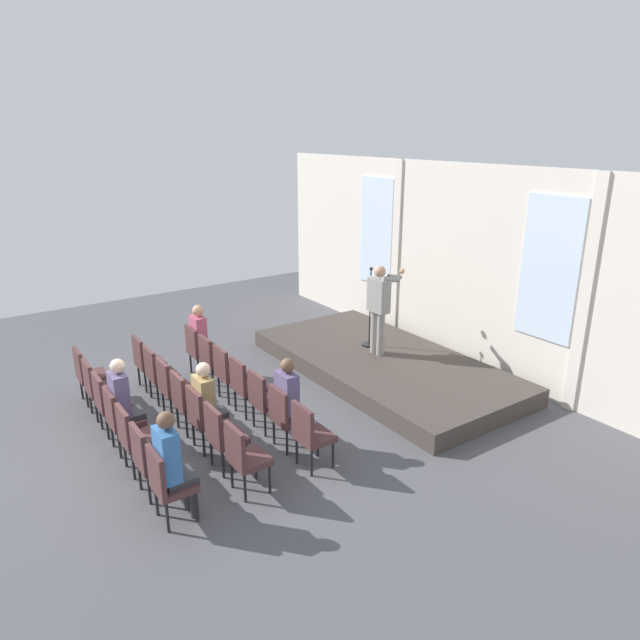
{
  "coord_description": "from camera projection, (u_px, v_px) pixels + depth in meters",
  "views": [
    {
      "loc": [
        7.35,
        -2.18,
        4.28
      ],
      "look_at": [
        -0.06,
        2.89,
        1.28
      ],
      "focal_mm": 31.88,
      "sensor_mm": 36.0,
      "label": 1
    }
  ],
  "objects": [
    {
      "name": "chair_r2_c2",
      "position": [
        108.0,
        400.0,
        8.32
      ],
      "size": [
        0.46,
        0.44,
        0.94
      ],
      "color": "black",
      "rests_on": "ground"
    },
    {
      "name": "chair_r1_c3",
      "position": [
        186.0,
        399.0,
        8.36
      ],
      "size": [
        0.46,
        0.44,
        0.94
      ],
      "color": "black",
      "rests_on": "ground"
    },
    {
      "name": "chair_r0_c5",
      "position": [
        285.0,
        414.0,
        7.91
      ],
      "size": [
        0.46,
        0.44,
        0.94
      ],
      "color": "black",
      "rests_on": "ground"
    },
    {
      "name": "mic_stand",
      "position": [
        369.0,
        329.0,
        10.92
      ],
      "size": [
        0.28,
        0.28,
        1.55
      ],
      "color": "black",
      "rests_on": "stage_platform"
    },
    {
      "name": "chair_r0_c4",
      "position": [
        264.0,
        397.0,
        8.39
      ],
      "size": [
        0.46,
        0.44,
        0.94
      ],
      "color": "black",
      "rests_on": "ground"
    },
    {
      "name": "chair_r2_c3",
      "position": [
        120.0,
        416.0,
        7.84
      ],
      "size": [
        0.46,
        0.44,
        0.94
      ],
      "color": "black",
      "rests_on": "ground"
    },
    {
      "name": "ground_plane",
      "position": [
        159.0,
        440.0,
        8.28
      ],
      "size": [
        15.28,
        15.28,
        0.0
      ],
      "primitive_type": "plane",
      "color": "#4C4C51"
    },
    {
      "name": "chair_r2_c1",
      "position": [
        97.0,
        385.0,
        8.8
      ],
      "size": [
        0.46,
        0.44,
        0.94
      ],
      "color": "black",
      "rests_on": "ground"
    },
    {
      "name": "chair_r2_c4",
      "position": [
        134.0,
        435.0,
        7.36
      ],
      "size": [
        0.46,
        0.44,
        0.94
      ],
      "color": "black",
      "rests_on": "ground"
    },
    {
      "name": "chair_r0_c2",
      "position": [
        228.0,
        370.0,
        9.35
      ],
      "size": [
        0.46,
        0.44,
        0.94
      ],
      "color": "black",
      "rests_on": "ground"
    },
    {
      "name": "audience_r0_c0",
      "position": [
        201.0,
        336.0,
        10.29
      ],
      "size": [
        0.36,
        0.39,
        1.34
      ],
      "color": "#2D2D33",
      "rests_on": "ground"
    },
    {
      "name": "audience_r0_c5",
      "position": [
        290.0,
        398.0,
        7.89
      ],
      "size": [
        0.36,
        0.39,
        1.35
      ],
      "color": "#2D2D33",
      "rests_on": "ground"
    },
    {
      "name": "chair_r2_c5",
      "position": [
        149.0,
        456.0,
        6.88
      ],
      "size": [
        0.46,
        0.44,
        0.94
      ],
      "color": "black",
      "rests_on": "ground"
    },
    {
      "name": "chair_r0_c6",
      "position": [
        310.0,
        432.0,
        7.43
      ],
      "size": [
        0.46,
        0.44,
        0.94
      ],
      "color": "black",
      "rests_on": "ground"
    },
    {
      "name": "chair_r2_c0",
      "position": [
        87.0,
        372.0,
        9.28
      ],
      "size": [
        0.46,
        0.44,
        0.94
      ],
      "color": "black",
      "rests_on": "ground"
    },
    {
      "name": "chair_r1_c5",
      "position": [
        222.0,
        433.0,
        7.39
      ],
      "size": [
        0.46,
        0.44,
        0.94
      ],
      "color": "black",
      "rests_on": "ground"
    },
    {
      "name": "speaker",
      "position": [
        379.0,
        303.0,
        10.32
      ],
      "size": [
        0.51,
        0.69,
        1.68
      ],
      "color": "gray",
      "rests_on": "stage_platform"
    },
    {
      "name": "audience_r2_c6",
      "position": [
        172.0,
        461.0,
        6.37
      ],
      "size": [
        0.36,
        0.39,
        1.38
      ],
      "color": "#2D2D33",
      "rests_on": "ground"
    },
    {
      "name": "rear_partition",
      "position": [
        451.0,
        263.0,
        10.81
      ],
      "size": [
        10.7,
        0.14,
        3.74
      ],
      "color": "silver",
      "rests_on": "ground"
    },
    {
      "name": "chair_r0_c1",
      "position": [
        212.0,
        358.0,
        9.83
      ],
      "size": [
        0.46,
        0.44,
        0.94
      ],
      "color": "black",
      "rests_on": "ground"
    },
    {
      "name": "chair_r1_c6",
      "position": [
        244.0,
        455.0,
        6.91
      ],
      "size": [
        0.46,
        0.44,
        0.94
      ],
      "color": "black",
      "rests_on": "ground"
    },
    {
      "name": "chair_r0_c0",
      "position": [
        198.0,
        348.0,
        10.31
      ],
      "size": [
        0.46,
        0.44,
        0.94
      ],
      "color": "black",
      "rests_on": "ground"
    },
    {
      "name": "chair_r0_c3",
      "position": [
        245.0,
        383.0,
        8.87
      ],
      "size": [
        0.46,
        0.44,
        0.94
      ],
      "color": "black",
      "rests_on": "ground"
    },
    {
      "name": "chair_r1_c1",
      "position": [
        158.0,
        371.0,
        9.32
      ],
      "size": [
        0.46,
        0.44,
        0.94
      ],
      "color": "black",
      "rests_on": "ground"
    },
    {
      "name": "chair_r1_c2",
      "position": [
        171.0,
        384.0,
        8.84
      ],
      "size": [
        0.46,
        0.44,
        0.94
      ],
      "color": "black",
      "rests_on": "ground"
    },
    {
      "name": "audience_r1_c4",
      "position": [
        208.0,
        401.0,
        7.86
      ],
      "size": [
        0.36,
        0.39,
        1.31
      ],
      "color": "#2D2D33",
      "rests_on": "ground"
    },
    {
      "name": "chair_r2_c6",
      "position": [
        167.0,
        481.0,
        6.4
      ],
      "size": [
        0.46,
        0.44,
        0.94
      ],
      "color": "black",
      "rests_on": "ground"
    },
    {
      "name": "chair_r1_c4",
      "position": [
        203.0,
        415.0,
        7.87
      ],
      "size": [
        0.46,
        0.44,
        0.94
      ],
      "color": "black",
      "rests_on": "ground"
    },
    {
      "name": "chair_r1_c0",
      "position": [
        146.0,
        359.0,
        9.8
      ],
      "size": [
        0.46,
        0.44,
        0.94
      ],
      "color": "black",
      "rests_on": "ground"
    },
    {
      "name": "audience_r2_c3",
      "position": [
        124.0,
        400.0,
        7.81
      ],
      "size": [
        0.36,
        0.39,
        1.38
      ],
      "color": "#2D2D33",
      "rests_on": "ground"
    },
    {
      "name": "stage_platform",
      "position": [
        383.0,
        365.0,
        10.52
      ],
      "size": [
        5.18,
        2.59,
        0.32
      ],
      "primitive_type": "cube",
      "color": "#3F3833",
      "rests_on": "ground"
    }
  ]
}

